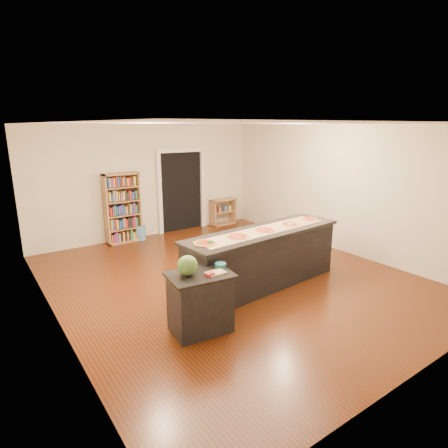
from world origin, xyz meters
TOP-DOWN VIEW (x-y plane):
  - room at (0.00, 0.00)m, footprint 6.00×7.00m
  - doorway at (0.90, 3.46)m, footprint 1.40×0.09m
  - kitchen_island at (0.28, -0.59)m, footprint 3.09×0.84m
  - side_counter at (-1.42, -1.26)m, footprint 0.85×0.62m
  - bookshelf at (-0.80, 3.30)m, footprint 0.84×0.30m
  - low_shelf at (2.12, 3.29)m, footprint 0.74×0.32m
  - waste_bin at (-0.41, 3.24)m, footprint 0.24×0.24m
  - kraft_paper at (0.28, -0.61)m, footprint 2.71×0.69m
  - watermelon at (-1.58, -1.21)m, footprint 0.27×0.27m
  - cutting_board at (-1.24, -1.38)m, footprint 0.27×0.18m
  - package_red at (-1.35, -1.40)m, footprint 0.13×0.10m
  - package_teal at (-1.06, -1.23)m, footprint 0.16×0.16m
  - pizza_a at (-0.95, -0.66)m, footprint 0.36×0.36m
  - pizza_b at (-0.34, -0.66)m, footprint 0.35×0.35m
  - pizza_c at (0.28, -0.63)m, footprint 0.34×0.34m
  - pizza_d at (0.89, -0.59)m, footprint 0.30×0.30m
  - pizza_e at (1.51, -0.51)m, footprint 0.31×0.31m

SIDE VIEW (x-z plane):
  - waste_bin at x=-0.41m, z-range 0.00..0.36m
  - low_shelf at x=2.12m, z-range 0.00..0.74m
  - side_counter at x=-1.42m, z-range 0.00..0.85m
  - kitchen_island at x=0.28m, z-range 0.00..1.02m
  - bookshelf at x=-0.80m, z-range 0.00..1.69m
  - cutting_board at x=-1.24m, z-range 0.84..0.86m
  - package_red at x=-1.35m, z-range 0.84..0.88m
  - package_teal at x=-1.06m, z-range 0.84..0.90m
  - watermelon at x=-1.58m, z-range 0.84..1.11m
  - kraft_paper at x=0.28m, z-range 1.02..1.02m
  - pizza_a at x=-0.95m, z-range 1.02..1.04m
  - pizza_c at x=0.28m, z-range 1.02..1.04m
  - pizza_d at x=0.89m, z-range 1.02..1.04m
  - pizza_e at x=1.51m, z-range 1.02..1.04m
  - pizza_b at x=-0.34m, z-range 1.02..1.04m
  - doorway at x=0.90m, z-range 0.10..2.31m
  - room at x=0.00m, z-range 0.00..2.80m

